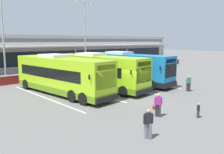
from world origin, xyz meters
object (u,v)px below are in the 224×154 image
(coach_bus_leftmost, at_px, (61,76))
(pedestrian_in_dark_coat, at_px, (148,123))
(coach_bus_centre, at_px, (125,68))
(pedestrian_child, at_px, (198,110))
(pedestrian_near_bin, at_px, (189,83))
(pedestrian_with_handbag, at_px, (158,104))
(lamp_post_west, at_px, (3,31))
(lamp_post_centre, at_px, (85,33))
(coach_bus_left_centre, at_px, (97,72))

(coach_bus_leftmost, bearing_deg, pedestrian_in_dark_coat, -99.72)
(pedestrian_in_dark_coat, bearing_deg, coach_bus_centre, 48.37)
(pedestrian_child, bearing_deg, pedestrian_in_dark_coat, 178.37)
(coach_bus_leftmost, relative_size, pedestrian_in_dark_coat, 7.61)
(coach_bus_centre, xyz_separation_m, pedestrian_near_bin, (1.40, -7.58, -0.91))
(pedestrian_with_handbag, xyz_separation_m, lamp_post_west, (-2.77, 21.16, 5.43))
(coach_bus_centre, bearing_deg, lamp_post_centre, 81.16)
(coach_bus_leftmost, distance_m, lamp_post_centre, 14.96)
(coach_bus_left_centre, distance_m, pedestrian_child, 12.29)
(coach_bus_leftmost, height_order, pedestrian_child, coach_bus_leftmost)
(pedestrian_with_handbag, xyz_separation_m, pedestrian_child, (1.79, -1.96, -0.32))
(pedestrian_near_bin, relative_size, lamp_post_centre, 0.15)
(coach_bus_left_centre, xyz_separation_m, pedestrian_near_bin, (5.77, -7.48, -0.91))
(coach_bus_leftmost, relative_size, coach_bus_centre, 1.00)
(pedestrian_with_handbag, relative_size, pedestrian_near_bin, 1.00)
(pedestrian_with_handbag, xyz_separation_m, lamp_post_centre, (9.02, 20.39, 5.43))
(coach_bus_centre, xyz_separation_m, pedestrian_child, (-5.66, -12.26, -1.24))
(pedestrian_near_bin, xyz_separation_m, lamp_post_centre, (0.17, 17.67, 5.42))
(coach_bus_left_centre, bearing_deg, pedestrian_in_dark_coat, -118.01)
(coach_bus_centre, distance_m, pedestrian_with_handbag, 12.74)
(pedestrian_near_bin, distance_m, lamp_post_west, 22.45)
(pedestrian_child, bearing_deg, pedestrian_with_handbag, 132.43)
(pedestrian_in_dark_coat, relative_size, pedestrian_near_bin, 1.00)
(coach_bus_centre, xyz_separation_m, lamp_post_centre, (1.57, 10.10, 4.50))
(pedestrian_child, bearing_deg, lamp_post_west, 101.17)
(pedestrian_in_dark_coat, bearing_deg, lamp_post_centre, 60.95)
(coach_bus_leftmost, xyz_separation_m, pedestrian_near_bin, (10.06, -7.73, -0.91))
(pedestrian_with_handbag, distance_m, pedestrian_child, 2.67)
(coach_bus_left_centre, distance_m, pedestrian_near_bin, 9.49)
(pedestrian_in_dark_coat, bearing_deg, pedestrian_near_bin, 20.45)
(coach_bus_centre, bearing_deg, pedestrian_with_handbag, -125.89)
(coach_bus_centre, relative_size, pedestrian_in_dark_coat, 7.61)
(lamp_post_centre, bearing_deg, pedestrian_child, -107.92)
(coach_bus_centre, distance_m, lamp_post_west, 15.58)
(lamp_post_west, relative_size, lamp_post_centre, 1.00)
(pedestrian_child, height_order, pedestrian_near_bin, pedestrian_near_bin)
(coach_bus_leftmost, relative_size, pedestrian_near_bin, 7.61)
(coach_bus_leftmost, height_order, coach_bus_centre, same)
(pedestrian_near_bin, height_order, lamp_post_west, lamp_post_west)
(coach_bus_leftmost, xyz_separation_m, coach_bus_left_centre, (4.29, -0.25, 0.00))
(pedestrian_with_handbag, bearing_deg, pedestrian_near_bin, 17.10)
(pedestrian_in_dark_coat, xyz_separation_m, pedestrian_near_bin, (12.16, 4.54, 0.00))
(coach_bus_left_centre, distance_m, lamp_post_centre, 12.63)
(pedestrian_child, bearing_deg, coach_bus_leftmost, 103.61)
(coach_bus_leftmost, distance_m, pedestrian_child, 12.83)
(pedestrian_in_dark_coat, bearing_deg, pedestrian_with_handbag, 28.70)
(pedestrian_with_handbag, distance_m, pedestrian_in_dark_coat, 3.78)
(pedestrian_with_handbag, bearing_deg, pedestrian_child, -47.57)
(pedestrian_in_dark_coat, relative_size, lamp_post_west, 0.15)
(coach_bus_leftmost, bearing_deg, coach_bus_centre, -1.04)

